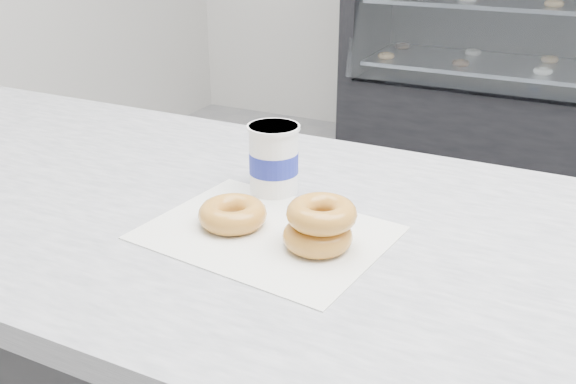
# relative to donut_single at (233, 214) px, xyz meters

# --- Properties ---
(wax_paper) EXTENTS (0.37, 0.30, 0.00)m
(wax_paper) POSITION_rel_donut_single_xyz_m (0.06, 0.00, -0.02)
(wax_paper) COLOR silver
(wax_paper) RESTS_ON counter
(donut_single) EXTENTS (0.13, 0.13, 0.04)m
(donut_single) POSITION_rel_donut_single_xyz_m (0.00, 0.00, 0.00)
(donut_single) COLOR gold
(donut_single) RESTS_ON wax_paper
(donut_stack) EXTENTS (0.14, 0.14, 0.07)m
(donut_stack) POSITION_rel_donut_single_xyz_m (0.14, -0.00, 0.02)
(donut_stack) COLOR gold
(donut_stack) RESTS_ON wax_paper
(coffee_cup) EXTENTS (0.09, 0.09, 0.12)m
(coffee_cup) POSITION_rel_donut_single_xyz_m (-0.00, 0.14, 0.04)
(coffee_cup) COLOR white
(coffee_cup) RESTS_ON counter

